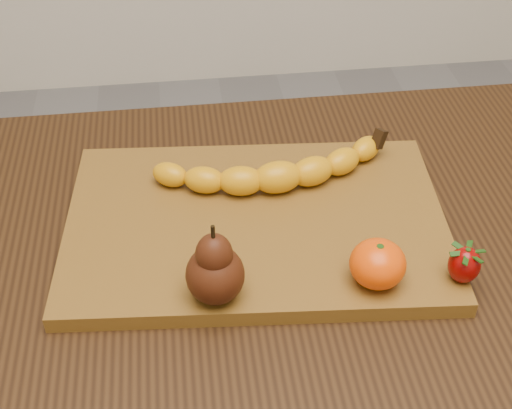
{
  "coord_description": "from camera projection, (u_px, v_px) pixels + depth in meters",
  "views": [
    {
      "loc": [
        -0.15,
        -0.58,
        1.34
      ],
      "look_at": [
        -0.07,
        0.06,
        0.8
      ],
      "focal_mm": 50.0,
      "sensor_mm": 36.0,
      "label": 1
    }
  ],
  "objects": [
    {
      "name": "table",
      "position": [
        320.0,
        314.0,
        0.89
      ],
      "size": [
        1.0,
        0.7,
        0.76
      ],
      "color": "black",
      "rests_on": "ground"
    },
    {
      "name": "cutting_board",
      "position": [
        256.0,
        224.0,
        0.85
      ],
      "size": [
        0.47,
        0.34,
        0.02
      ],
      "primitive_type": "cube",
      "rotation": [
        0.0,
        0.0,
        -0.08
      ],
      "color": "brown",
      "rests_on": "table"
    },
    {
      "name": "banana",
      "position": [
        278.0,
        177.0,
        0.87
      ],
      "size": [
        0.26,
        0.09,
        0.04
      ],
      "primitive_type": null,
      "rotation": [
        0.0,
        0.0,
        0.09
      ],
      "color": "#E49E0A",
      "rests_on": "cutting_board"
    },
    {
      "name": "pear",
      "position": [
        215.0,
        263.0,
        0.72
      ],
      "size": [
        0.07,
        0.07,
        0.1
      ],
      "primitive_type": null,
      "rotation": [
        0.0,
        0.0,
        -0.21
      ],
      "color": "#3F190A",
      "rests_on": "cutting_board"
    },
    {
      "name": "mandarin",
      "position": [
        378.0,
        264.0,
        0.75
      ],
      "size": [
        0.07,
        0.07,
        0.05
      ],
      "primitive_type": "ellipsoid",
      "rotation": [
        0.0,
        0.0,
        -0.2
      ],
      "color": "#F54802",
      "rests_on": "cutting_board"
    },
    {
      "name": "strawberry",
      "position": [
        465.0,
        264.0,
        0.76
      ],
      "size": [
        0.04,
        0.04,
        0.04
      ],
      "primitive_type": null,
      "rotation": [
        0.0,
        0.0,
        0.02
      ],
      "color": "#7E0403",
      "rests_on": "cutting_board"
    }
  ]
}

